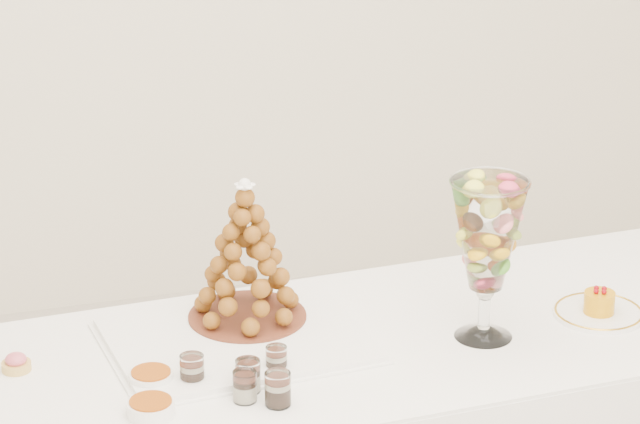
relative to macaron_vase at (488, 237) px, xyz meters
name	(u,v)px	position (x,y,z in m)	size (l,w,h in m)	color
lace_tray	(237,341)	(-0.55, 0.12, -0.24)	(0.56, 0.42, 0.02)	white
macaron_vase	(488,237)	(0.00, 0.00, 0.00)	(0.17, 0.17, 0.38)	white
cake_plate	(598,313)	(0.30, 0.02, -0.24)	(0.22, 0.22, 0.01)	white
pink_tart	(16,363)	(-1.05, 0.14, -0.23)	(0.07, 0.07, 0.04)	tan
verrine_a	(192,371)	(-0.69, -0.04, -0.21)	(0.05, 0.05, 0.07)	white
verrine_b	(248,376)	(-0.58, -0.09, -0.21)	(0.05, 0.05, 0.07)	white
verrine_c	(276,360)	(-0.50, -0.03, -0.22)	(0.05, 0.05, 0.06)	white
verrine_d	(245,386)	(-0.60, -0.13, -0.21)	(0.05, 0.05, 0.07)	white
verrine_e	(278,389)	(-0.54, -0.17, -0.21)	(0.06, 0.06, 0.07)	white
ramekin_back	(151,379)	(-0.78, -0.01, -0.23)	(0.10, 0.10, 0.03)	white
ramekin_front	(151,409)	(-0.80, -0.14, -0.23)	(0.10, 0.10, 0.03)	white
croquembouche	(246,251)	(-0.50, 0.22, -0.06)	(0.28, 0.28, 0.35)	maroon
mousse_cake	(599,302)	(0.30, 0.02, -0.21)	(0.07, 0.07, 0.06)	orange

